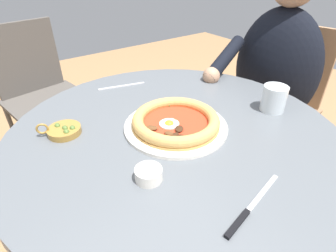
{
  "coord_description": "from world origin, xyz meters",
  "views": [
    {
      "loc": [
        -0.52,
        0.4,
        1.15
      ],
      "look_at": [
        0.03,
        0.0,
        0.71
      ],
      "focal_mm": 28.47,
      "sensor_mm": 36.0,
      "label": 1
    }
  ],
  "objects": [
    {
      "name": "water_glass",
      "position": [
        -0.1,
        -0.33,
        0.75
      ],
      "size": [
        0.08,
        0.08,
        0.08
      ],
      "color": "silver",
      "rests_on": "dining_table"
    },
    {
      "name": "ramekin_capers",
      "position": [
        -0.13,
        0.17,
        0.73
      ],
      "size": [
        0.06,
        0.06,
        0.03
      ],
      "color": "white",
      "rests_on": "dining_table"
    },
    {
      "name": "cafe_chair_diner",
      "position": [
        0.14,
        -0.8,
        0.53
      ],
      "size": [
        0.45,
        0.45,
        0.87
      ],
      "color": "#957050",
      "rests_on": "ground"
    },
    {
      "name": "diner_person",
      "position": [
        0.12,
        -0.66,
        0.51
      ],
      "size": [
        0.41,
        0.53,
        1.14
      ],
      "color": "#282833",
      "rests_on": "ground"
    },
    {
      "name": "dining_table",
      "position": [
        0.0,
        0.0,
        0.56
      ],
      "size": [
        0.97,
        0.97,
        0.71
      ],
      "color": "#565B60",
      "rests_on": "ground"
    },
    {
      "name": "steak_knife",
      "position": [
        -0.33,
        0.07,
        0.72
      ],
      "size": [
        0.05,
        0.22,
        0.01
      ],
      "color": "silver",
      "rests_on": "dining_table"
    },
    {
      "name": "fork_utensil",
      "position": [
        0.36,
        -0.02,
        0.72
      ],
      "size": [
        0.06,
        0.18,
        0.0
      ],
      "color": "#BCBCC1",
      "rests_on": "dining_table"
    },
    {
      "name": "cafe_chair_spare_near",
      "position": [
        0.97,
        0.17,
        0.53
      ],
      "size": [
        0.46,
        0.46,
        0.86
      ],
      "color": "#504A45",
      "rests_on": "ground"
    },
    {
      "name": "olive_pan",
      "position": [
        0.16,
        0.27,
        0.73
      ],
      "size": [
        0.09,
        0.12,
        0.04
      ],
      "color": "olive",
      "rests_on": "dining_table"
    },
    {
      "name": "pizza_on_plate",
      "position": [
        0.0,
        -0.01,
        0.73
      ],
      "size": [
        0.3,
        0.3,
        0.04
      ],
      "color": "white",
      "rests_on": "dining_table"
    }
  ]
}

